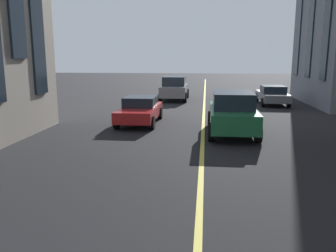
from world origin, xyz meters
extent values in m
cube|color=#D8C64C|center=(20.00, 0.00, 0.00)|extent=(80.00, 0.16, 0.01)
cube|color=#1E6038|center=(21.40, -1.29, 0.78)|extent=(4.70, 1.95, 0.80)
cube|color=#19232D|center=(21.40, -1.29, 1.53)|extent=(2.59, 1.72, 0.70)
cylinder|color=black|center=(22.95, -0.35, 0.38)|extent=(0.76, 0.27, 0.76)
cylinder|color=black|center=(22.95, -2.22, 0.38)|extent=(0.76, 0.27, 0.76)
cylinder|color=black|center=(19.85, -0.35, 0.38)|extent=(0.76, 0.27, 0.76)
cylinder|color=black|center=(19.85, -2.22, 0.38)|extent=(0.76, 0.27, 0.76)
cube|color=slate|center=(31.64, -4.90, 0.59)|extent=(4.40, 1.80, 0.55)
cube|color=#19232D|center=(31.42, -4.90, 1.12)|extent=(1.85, 1.58, 0.50)
cylinder|color=black|center=(33.09, -4.04, 0.32)|extent=(0.64, 0.22, 0.64)
cylinder|color=black|center=(33.09, -5.76, 0.32)|extent=(0.64, 0.22, 0.64)
cylinder|color=black|center=(30.18, -4.04, 0.32)|extent=(0.64, 0.22, 0.64)
cylinder|color=black|center=(30.18, -5.76, 0.32)|extent=(0.64, 0.22, 0.64)
cube|color=slate|center=(33.50, 2.40, 0.78)|extent=(4.70, 1.95, 0.80)
cube|color=#19232D|center=(33.50, 2.40, 1.53)|extent=(2.58, 1.72, 0.70)
cylinder|color=black|center=(31.95, 1.46, 0.38)|extent=(0.76, 0.27, 0.76)
cylinder|color=black|center=(31.95, 3.34, 0.38)|extent=(0.76, 0.27, 0.76)
cylinder|color=black|center=(35.05, 1.46, 0.38)|extent=(0.76, 0.27, 0.76)
cylinder|color=black|center=(35.05, 3.34, 0.38)|extent=(0.76, 0.27, 0.76)
cube|color=#B21E1E|center=(23.38, 3.29, 0.59)|extent=(4.40, 1.80, 0.55)
cube|color=#19232D|center=(23.60, 3.29, 1.12)|extent=(1.85, 1.58, 0.50)
cylinder|color=black|center=(21.92, 2.43, 0.32)|extent=(0.64, 0.22, 0.64)
cylinder|color=black|center=(21.92, 4.15, 0.32)|extent=(0.64, 0.22, 0.64)
cylinder|color=black|center=(24.83, 2.43, 0.32)|extent=(0.64, 0.22, 0.64)
cylinder|color=black|center=(24.83, 4.15, 0.32)|extent=(0.64, 0.22, 0.64)
cube|color=#19232D|center=(32.34, -7.45, 7.16)|extent=(1.10, 0.10, 10.46)
cube|color=#19232D|center=(35.72, -7.45, 7.16)|extent=(1.10, 0.10, 10.46)
camera|label=1|loc=(5.97, -0.08, 3.39)|focal=36.87mm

